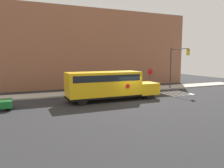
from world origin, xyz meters
TOP-DOWN VIEW (x-y plane):
  - ground_plane at (0.00, 0.00)m, footprint 60.00×60.00m
  - sidewalk_strip at (0.00, 6.50)m, footprint 44.00×3.00m
  - building_backdrop at (0.00, 13.00)m, footprint 32.00×4.00m
  - crosswalk_stripes at (7.53, 2.00)m, footprint 3.30×3.20m
  - school_bus at (-1.86, 1.14)m, footprint 9.79×2.57m
  - stop_sign at (6.31, 5.93)m, footprint 0.79×0.10m
  - traffic_light at (9.45, 4.45)m, footprint 0.28×3.57m

SIDE VIEW (x-z plane):
  - ground_plane at x=0.00m, z-range 0.00..0.00m
  - crosswalk_stripes at x=7.53m, z-range 0.00..0.01m
  - sidewalk_strip at x=0.00m, z-range 0.00..0.15m
  - school_bus at x=-1.86m, z-range 0.20..3.18m
  - stop_sign at x=6.31m, z-range 0.50..3.35m
  - traffic_light at x=9.45m, z-range 0.94..6.73m
  - building_backdrop at x=0.00m, z-range 0.00..11.47m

